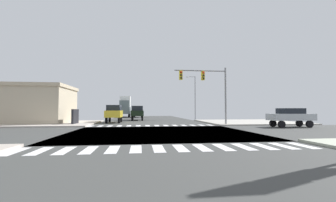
{
  "coord_description": "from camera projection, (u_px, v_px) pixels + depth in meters",
  "views": [
    {
      "loc": [
        -1.58,
        -17.5,
        1.74
      ],
      "look_at": [
        1.7,
        9.02,
        2.76
      ],
      "focal_mm": 24.29,
      "sensor_mm": 36.0,
      "label": 1
    }
  ],
  "objects": [
    {
      "name": "sidewalk_corner_ne",
      "position": [
        247.0,
        122.0,
        30.98
      ],
      "size": [
        12.0,
        12.0,
        0.14
      ],
      "color": "#B2ADA3",
      "rests_on": "ground"
    },
    {
      "name": "ground",
      "position": [
        160.0,
        133.0,
        17.48
      ],
      "size": [
        90.0,
        90.0,
        0.05
      ],
      "color": "#3F403E"
    },
    {
      "name": "traffic_signal_mast",
      "position": [
        206.0,
        83.0,
        25.34
      ],
      "size": [
        5.93,
        0.55,
        6.49
      ],
      "color": "gray",
      "rests_on": "ground"
    },
    {
      "name": "suv_leading_3",
      "position": [
        114.0,
        112.0,
        30.39
      ],
      "size": [
        1.96,
        4.6,
        2.34
      ],
      "rotation": [
        0.0,
        0.0,
        3.14
      ],
      "color": "black",
      "rests_on": "ground"
    },
    {
      "name": "sidewalk_corner_nw",
      "position": [
        46.0,
        123.0,
        27.79
      ],
      "size": [
        12.0,
        12.0,
        0.14
      ],
      "color": "#B9AFA4",
      "rests_on": "ground"
    },
    {
      "name": "pickup_outer_1",
      "position": [
        137.0,
        112.0,
        37.26
      ],
      "size": [
        2.0,
        5.1,
        2.35
      ],
      "rotation": [
        0.0,
        0.0,
        3.14
      ],
      "color": "black",
      "rests_on": "ground"
    },
    {
      "name": "crosswalk_near",
      "position": [
        170.0,
        148.0,
        10.21
      ],
      "size": [
        13.5,
        2.0,
        0.01
      ],
      "color": "silver",
      "rests_on": "ground"
    },
    {
      "name": "box_truck_trailing_1",
      "position": [
        125.0,
        106.0,
        52.95
      ],
      "size": [
        2.4,
        7.2,
        4.85
      ],
      "rotation": [
        0.0,
        0.0,
        3.14
      ],
      "color": "black",
      "rests_on": "ground"
    },
    {
      "name": "suv_crossing_1",
      "position": [
        138.0,
        111.0,
        50.98
      ],
      "size": [
        1.96,
        4.6,
        2.34
      ],
      "rotation": [
        0.0,
        0.0,
        3.14
      ],
      "color": "black",
      "rests_on": "ground"
    },
    {
      "name": "street_lamp",
      "position": [
        194.0,
        93.0,
        40.38
      ],
      "size": [
        1.78,
        0.32,
        7.7
      ],
      "color": "gray",
      "rests_on": "ground"
    },
    {
      "name": "sedan_farside_2",
      "position": [
        291.0,
        116.0,
        22.64
      ],
      "size": [
        4.3,
        1.8,
        1.88
      ],
      "rotation": [
        0.0,
        0.0,
        4.71
      ],
      "color": "black",
      "rests_on": "ground"
    },
    {
      "name": "crosswalk_far",
      "position": [
        152.0,
        126.0,
        24.69
      ],
      "size": [
        13.5,
        2.0,
        0.01
      ],
      "color": "silver",
      "rests_on": "ground"
    },
    {
      "name": "bank_building",
      "position": [
        13.0,
        104.0,
        27.89
      ],
      "size": [
        15.04,
        7.75,
        4.75
      ],
      "color": "#B9AA8F",
      "rests_on": "ground"
    }
  ]
}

